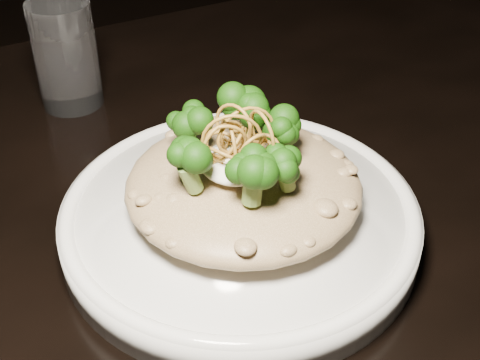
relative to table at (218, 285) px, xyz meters
name	(u,v)px	position (x,y,z in m)	size (l,w,h in m)	color
table	(218,285)	(0.00, 0.00, 0.00)	(1.10, 0.80, 0.75)	black
plate	(240,221)	(0.01, -0.03, 0.10)	(0.28, 0.28, 0.03)	silver
risotto	(244,185)	(0.01, -0.03, 0.13)	(0.18, 0.18, 0.04)	brown
broccoli	(244,139)	(0.01, -0.03, 0.18)	(0.14, 0.14, 0.05)	black
cheese	(237,163)	(0.00, -0.04, 0.16)	(0.05, 0.05, 0.01)	white
shallots	(240,136)	(0.00, -0.04, 0.18)	(0.05, 0.05, 0.03)	brown
drinking_glass	(66,55)	(-0.05, 0.23, 0.14)	(0.06, 0.06, 0.11)	white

